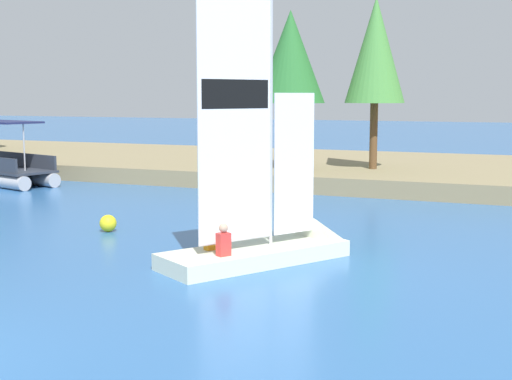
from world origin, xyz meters
The scene contains 6 objects.
shore_bank centered at (0.00, 26.04, 0.34)m, with size 80.00×13.64×0.69m, color #897A56.
shoreline_tree_centre centered at (-1.34, 21.62, 5.39)m, with size 2.92×2.92×6.66m.
shoreline_tree_midright centered at (1.87, 23.22, 5.67)m, with size 2.53×2.53×7.23m.
sailboat centered at (3.21, 8.88, 0.47)m, with size 3.87×5.09×6.82m.
pontoon_boat centered at (-12.79, 17.14, 0.64)m, with size 5.60×3.41×2.73m.
channel_buoy centered at (-2.51, 9.93, 0.24)m, with size 0.48×0.48×0.48m, color yellow.
Camera 1 is at (8.89, -6.42, 3.80)m, focal length 49.34 mm.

